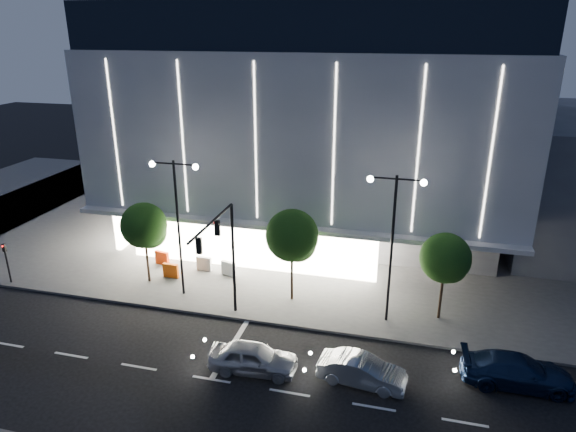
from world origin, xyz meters
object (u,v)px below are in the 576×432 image
Objects in this scene: street_lamp_east at (393,228)px; tree_left at (145,228)px; car_second at (362,371)px; traffic_mast at (223,246)px; ped_signal_far at (6,259)px; barrier_c at (171,271)px; barrier_d at (228,268)px; car_third at (517,371)px; tree_right at (445,261)px; barrier_b at (204,264)px; barrier_a at (162,258)px; car_lead at (253,358)px; street_lamp_west at (177,209)px; tree_mid at (292,238)px.

tree_left is at bearing 176.35° from street_lamp_east.
traffic_mast is at bearing 75.01° from car_second.
ped_signal_far is at bearing 175.85° from traffic_mast.
barrier_c is 1.00× the size of barrier_d.
tree_right is at bearing 31.82° from car_third.
street_lamp_east reaches higher than car_second.
barrier_b is (2.95, 2.45, -3.38)m from tree_left.
ped_signal_far is 10.81m from barrier_c.
barrier_a is (-19.39, 2.58, -3.23)m from tree_right.
car_lead is at bearing -41.44° from barrier_c.
car_second is at bearing -25.83° from street_lamp_west.
barrier_a is (-7.36, 6.26, -4.38)m from traffic_mast.
barrier_a is at bearing 98.59° from tree_left.
car_third is 4.80× the size of barrier_c.
tree_left is (-15.97, 1.02, -1.92)m from street_lamp_east.
barrier_b is at bearing 66.35° from car_third.
car_lead is at bearing -134.49° from street_lamp_east.
car_third is (15.54, -1.49, -4.26)m from traffic_mast.
barrier_c is 3.95m from barrier_d.
tree_right is 1.22× the size of car_lead.
ped_signal_far is (-25.00, -1.50, -4.07)m from street_lamp_east.
tree_right is 14.64m from barrier_d.
tree_mid is at bearing 7.55° from ped_signal_far.
car_third is (7.31, 1.77, 0.06)m from car_second.
traffic_mast is 10.61m from barrier_a.
car_second is (-0.77, -5.92, -5.25)m from street_lamp_east.
tree_right is 5.01× the size of barrier_d.
tree_mid is at bearing 43.49° from car_second.
barrier_b is (-7.05, 2.45, -3.68)m from tree_mid.
tree_mid is (7.03, 1.02, -1.62)m from street_lamp_west.
tree_left is 23.33m from car_third.
street_lamp_east is 2.09× the size of car_second.
tree_mid reaches higher than ped_signal_far.
tree_left is 6.33m from barrier_d.
street_lamp_east is at bearing -3.65° from tree_left.
street_lamp_west is 8.18× the size of barrier_c.
tree_mid reaches higher than tree_left.
barrier_a is (-3.36, 3.60, -5.31)m from street_lamp_west.
street_lamp_east is 1.46× the size of tree_mid.
barrier_a is (8.64, 5.10, -1.24)m from ped_signal_far.
tree_right is at bearing 5.14° from ped_signal_far.
tree_mid is (19.03, 2.52, 2.45)m from ped_signal_far.
tree_mid is 9.41m from car_second.
barrier_a is at bearing 133.98° from barrier_c.
traffic_mast is 1.65× the size of car_second.
street_lamp_west is at bearing -86.06° from barrier_b.
car_lead is at bearing -51.57° from barrier_b.
street_lamp_east is 10.25m from car_lead.
ped_signal_far reaches higher than barrier_d.
car_second is (15.21, -6.94, -3.33)m from tree_left.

